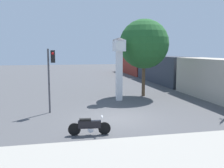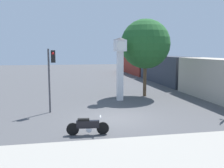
{
  "view_description": "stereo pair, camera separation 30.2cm",
  "coord_description": "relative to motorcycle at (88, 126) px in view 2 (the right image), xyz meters",
  "views": [
    {
      "loc": [
        -3.31,
        -14.26,
        4.08
      ],
      "look_at": [
        0.04,
        1.6,
        1.91
      ],
      "focal_mm": 40.0,
      "sensor_mm": 36.0,
      "label": 1
    },
    {
      "loc": [
        -3.02,
        -14.32,
        4.08
      ],
      "look_at": [
        0.04,
        1.6,
        1.91
      ],
      "focal_mm": 40.0,
      "sensor_mm": 36.0,
      "label": 2
    }
  ],
  "objects": [
    {
      "name": "sidewalk_strip",
      "position": [
        1.97,
        -4.0,
        -0.39
      ],
      "size": [
        36.0,
        6.0,
        0.1
      ],
      "color": "#9E998E",
      "rests_on": "ground_plane"
    },
    {
      "name": "street_tree",
      "position": [
        6.04,
        9.51,
        4.22
      ],
      "size": [
        4.37,
        4.37,
        6.85
      ],
      "color": "brown",
      "rests_on": "ground_plane"
    },
    {
      "name": "freight_train",
      "position": [
        11.73,
        18.36,
        1.26
      ],
      "size": [
        2.8,
        37.41,
        3.4
      ],
      "color": "#ADA393",
      "rests_on": "ground_plane"
    },
    {
      "name": "motorcycle",
      "position": [
        0.0,
        0.0,
        0.0
      ],
      "size": [
        2.07,
        0.45,
        0.91
      ],
      "rotation": [
        0.0,
        0.0,
        -0.1
      ],
      "color": "black",
      "rests_on": "ground_plane"
    },
    {
      "name": "ground_plane",
      "position": [
        1.97,
        2.56,
        -0.44
      ],
      "size": [
        120.0,
        120.0,
        0.0
      ],
      "primitive_type": "plane",
      "color": "#4C4C4F"
    },
    {
      "name": "clock_tower",
      "position": [
        3.42,
        8.07,
        2.93
      ],
      "size": [
        1.09,
        1.09,
        5.13
      ],
      "color": "white",
      "rests_on": "ground_plane"
    },
    {
      "name": "traffic_light",
      "position": [
        -1.89,
        4.93,
        2.45
      ],
      "size": [
        0.5,
        0.35,
        4.21
      ],
      "color": "#47474C",
      "rests_on": "ground_plane"
    }
  ]
}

